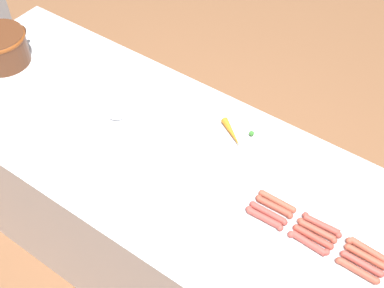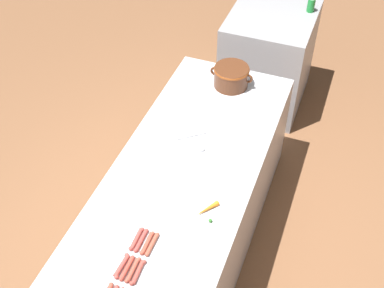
% 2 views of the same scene
% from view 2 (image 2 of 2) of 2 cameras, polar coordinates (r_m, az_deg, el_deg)
% --- Properties ---
extents(ground_plane, '(20.00, 20.00, 0.00)m').
position_cam_2_polar(ground_plane, '(3.83, -0.95, -11.99)').
color(ground_plane, brown).
extents(griddle_counter, '(0.91, 2.46, 0.85)m').
position_cam_2_polar(griddle_counter, '(3.49, -1.04, -8.14)').
color(griddle_counter, '#BCBCC1').
rests_on(griddle_counter, ground_plane).
extents(back_cabinet, '(0.74, 0.87, 0.94)m').
position_cam_2_polar(back_cabinet, '(4.83, 8.67, 9.63)').
color(back_cabinet, '#A0A0A4').
rests_on(back_cabinet, ground_plane).
extents(hot_dog_2, '(0.03, 0.16, 0.03)m').
position_cam_2_polar(hot_dog_2, '(2.77, -8.08, -13.67)').
color(hot_dog_2, '#B34940').
rests_on(hot_dog_2, griddle_counter).
extents(hot_dog_3, '(0.03, 0.16, 0.03)m').
position_cam_2_polar(hot_dog_3, '(2.85, -6.40, -10.76)').
color(hot_dog_3, '#B04840').
rests_on(hot_dog_3, griddle_counter).
extents(hot_dog_6, '(0.03, 0.16, 0.03)m').
position_cam_2_polar(hot_dog_6, '(2.76, -7.46, -13.93)').
color(hot_dog_6, '#B84538').
rests_on(hot_dog_6, griddle_counter).
extents(hot_dog_7, '(0.03, 0.16, 0.03)m').
position_cam_2_polar(hot_dog_7, '(2.85, -5.86, -10.96)').
color(hot_dog_7, '#AE463F').
rests_on(hot_dog_7, griddle_counter).
extents(hot_dog_10, '(0.03, 0.16, 0.03)m').
position_cam_2_polar(hot_dog_10, '(2.75, -6.81, -14.15)').
color(hot_dog_10, '#AE4E3C').
rests_on(hot_dog_10, griddle_counter).
extents(hot_dog_11, '(0.03, 0.16, 0.03)m').
position_cam_2_polar(hot_dog_11, '(2.83, -5.16, -11.24)').
color(hot_dog_11, '#AC4C3A').
rests_on(hot_dog_11, griddle_counter).
extents(hot_dog_14, '(0.03, 0.16, 0.03)m').
position_cam_2_polar(hot_dog_14, '(2.74, -6.22, -14.44)').
color(hot_dog_14, '#AD473C').
rests_on(hot_dog_14, griddle_counter).
extents(hot_dog_15, '(0.03, 0.16, 0.03)m').
position_cam_2_polar(hot_dog_15, '(2.83, -4.60, -11.39)').
color(hot_dog_15, '#AB523D').
rests_on(hot_dog_15, griddle_counter).
extents(bean_pot, '(0.34, 0.27, 0.16)m').
position_cam_2_polar(bean_pot, '(3.79, 4.53, 7.85)').
color(bean_pot, '#562D19').
rests_on(bean_pot, griddle_counter).
extents(serving_spoon, '(0.23, 0.20, 0.02)m').
position_cam_2_polar(serving_spoon, '(3.34, 0.68, 0.05)').
color(serving_spoon, '#B7B7BC').
rests_on(serving_spoon, griddle_counter).
extents(carrot, '(0.12, 0.16, 0.03)m').
position_cam_2_polar(carrot, '(2.96, 1.72, -7.56)').
color(carrot, orange).
rests_on(carrot, griddle_counter).
extents(soda_can, '(0.07, 0.07, 0.12)m').
position_cam_2_polar(soda_can, '(4.66, 13.50, 15.25)').
color(soda_can, '#1E8C38').
rests_on(soda_can, back_cabinet).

